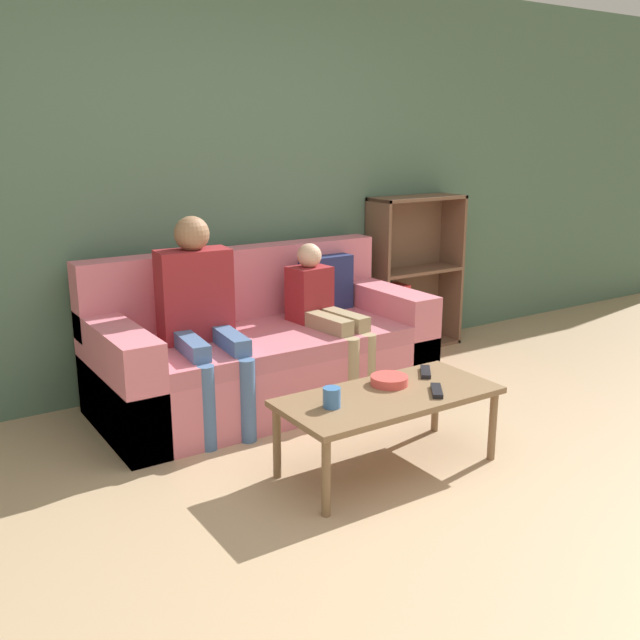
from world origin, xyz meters
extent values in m
plane|color=tan|center=(0.00, 0.00, 0.00)|extent=(22.00, 22.00, 0.00)
cube|color=#4C6B56|center=(0.00, 2.30, 1.30)|extent=(12.00, 0.06, 2.60)
cube|color=#D1707F|center=(0.11, 1.72, 0.18)|extent=(2.01, 0.91, 0.36)
cube|color=#C06775|center=(0.11, 1.63, 0.41)|extent=(1.57, 0.73, 0.10)
cube|color=#D1707F|center=(0.11, 2.09, 0.68)|extent=(2.01, 0.18, 0.45)
cube|color=#D1707F|center=(-0.79, 1.72, 0.31)|extent=(0.22, 0.91, 0.62)
cube|color=#D1707F|center=(1.00, 1.72, 0.31)|extent=(0.22, 0.91, 0.62)
cube|color=navy|center=(0.69, 1.94, 0.64)|extent=(0.36, 0.12, 0.36)
cube|color=brown|center=(1.26, 2.12, 0.57)|extent=(0.02, 0.28, 1.15)
cube|color=brown|center=(1.98, 2.12, 0.57)|extent=(0.02, 0.28, 1.15)
cube|color=brown|center=(1.62, 2.25, 0.57)|extent=(0.75, 0.02, 1.15)
cube|color=brown|center=(1.62, 2.12, 0.01)|extent=(0.75, 0.28, 0.02)
cube|color=brown|center=(1.62, 2.12, 0.60)|extent=(0.70, 0.28, 0.02)
cube|color=brown|center=(1.62, 2.12, 1.14)|extent=(0.75, 0.28, 0.02)
cube|color=#B77542|center=(1.30, 2.11, 0.23)|extent=(0.06, 0.16, 0.41)
cube|color=#993D84|center=(1.35, 2.11, 0.21)|extent=(0.04, 0.16, 0.36)
cube|color=#B77542|center=(1.40, 2.11, 0.27)|extent=(0.05, 0.16, 0.49)
cube|color=red|center=(1.46, 2.11, 0.27)|extent=(0.06, 0.18, 0.49)
cube|color=#B77542|center=(1.54, 2.11, 0.19)|extent=(0.06, 0.18, 0.34)
cube|color=#2D7A4C|center=(1.60, 2.11, 0.23)|extent=(0.05, 0.22, 0.42)
cylinder|color=brown|center=(-0.33, 0.41, 0.18)|extent=(0.04, 0.04, 0.36)
cylinder|color=brown|center=(0.68, 0.41, 0.18)|extent=(0.04, 0.04, 0.36)
cylinder|color=brown|center=(-0.33, 0.83, 0.18)|extent=(0.04, 0.04, 0.36)
cylinder|color=brown|center=(0.68, 0.83, 0.18)|extent=(0.04, 0.04, 0.36)
cube|color=brown|center=(0.18, 0.62, 0.38)|extent=(1.09, 0.50, 0.03)
cylinder|color=#476693|center=(-0.47, 1.30, 0.23)|extent=(0.10, 0.10, 0.46)
cylinder|color=#476693|center=(-0.25, 1.27, 0.23)|extent=(0.10, 0.10, 0.46)
cube|color=#476693|center=(-0.45, 1.53, 0.50)|extent=(0.14, 0.41, 0.09)
cube|color=#476693|center=(-0.23, 1.51, 0.50)|extent=(0.14, 0.41, 0.09)
cube|color=maroon|center=(-0.31, 1.76, 0.72)|extent=(0.42, 0.24, 0.52)
sphere|color=#936B4C|center=(-0.31, 1.76, 1.07)|extent=(0.20, 0.20, 0.20)
cylinder|color=#9E8966|center=(0.44, 1.29, 0.23)|extent=(0.10, 0.10, 0.46)
cylinder|color=#9E8966|center=(0.57, 1.30, 0.23)|extent=(0.10, 0.10, 0.46)
cube|color=#9E8966|center=(0.42, 1.53, 0.50)|extent=(0.14, 0.41, 0.09)
cube|color=#9E8966|center=(0.55, 1.54, 0.50)|extent=(0.14, 0.41, 0.09)
cube|color=maroon|center=(0.46, 1.77, 0.63)|extent=(0.26, 0.22, 0.34)
sphere|color=#D1A889|center=(0.46, 1.77, 0.87)|extent=(0.15, 0.15, 0.15)
cylinder|color=#3D70B2|center=(-0.15, 0.62, 0.44)|extent=(0.08, 0.08, 0.09)
cube|color=black|center=(0.38, 0.50, 0.40)|extent=(0.14, 0.16, 0.02)
cube|color=black|center=(0.52, 0.74, 0.40)|extent=(0.14, 0.16, 0.02)
cylinder|color=#DB4C47|center=(0.26, 0.71, 0.41)|extent=(0.19, 0.19, 0.05)
camera|label=1|loc=(-1.86, -1.90, 1.62)|focal=40.00mm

